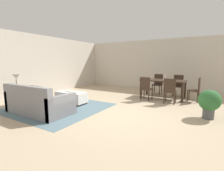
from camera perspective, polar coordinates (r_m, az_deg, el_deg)
ground_plane at (r=4.80m, az=1.94°, el=-9.85°), size 10.80×10.80×0.00m
wall_back at (r=9.27m, az=17.12°, el=7.01°), size 9.00×0.12×2.70m
wall_left at (r=8.06m, az=-25.56°, el=6.44°), size 0.12×11.00×2.70m
area_rug at (r=5.73m, az=-18.57°, el=-7.23°), size 3.00×2.80×0.01m
couch at (r=5.27m, az=-24.46°, el=-5.70°), size 2.00×0.97×0.86m
ottoman_table at (r=6.08m, az=-14.08°, el=-3.87°), size 1.15×0.53×0.42m
side_table at (r=6.40m, az=-30.28°, el=-2.22°), size 0.40×0.40×0.58m
table_lamp at (r=6.33m, az=-30.63°, el=2.52°), size 0.26×0.26×0.53m
dining_table at (r=7.03m, az=17.48°, el=1.16°), size 1.74×0.91×0.76m
dining_chair_near_left at (r=6.44m, az=11.76°, el=-0.61°), size 0.43×0.43×0.92m
dining_chair_near_right at (r=6.14m, az=19.64°, el=-1.33°), size 0.42×0.42×0.92m
dining_chair_far_left at (r=7.97m, az=15.76°, el=0.94°), size 0.41×0.41×0.92m
dining_chair_far_right at (r=7.75m, az=22.17°, el=0.43°), size 0.42×0.42×0.92m
dining_chair_head_east at (r=6.84m, az=27.44°, el=-0.85°), size 0.42×0.42×0.92m
vase_centerpiece at (r=7.04m, az=17.96°, el=2.81°), size 0.09×0.09×0.23m
book_on_ottoman at (r=6.09m, az=-14.37°, el=-1.98°), size 0.29×0.24×0.03m
potted_plant at (r=4.99m, az=30.97°, el=-4.92°), size 0.55×0.55×0.77m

